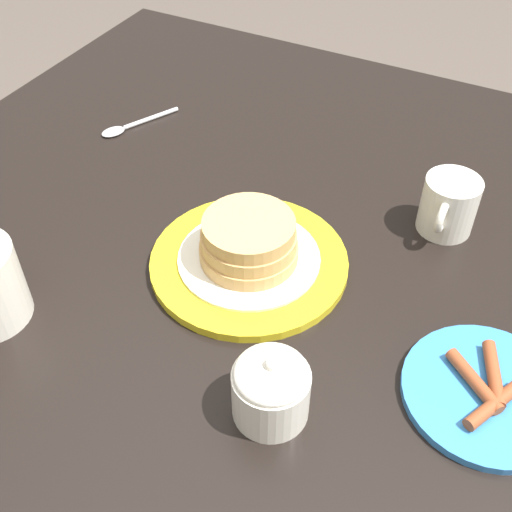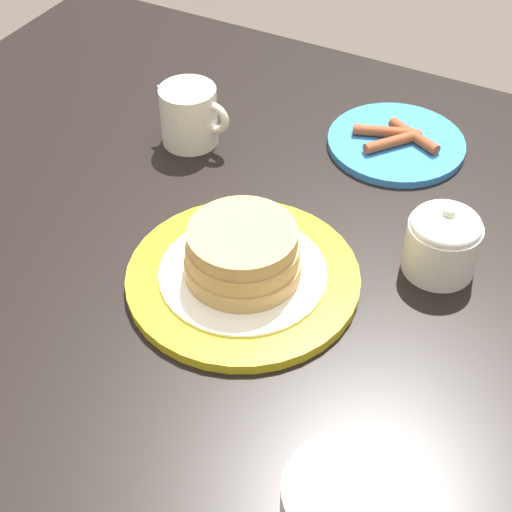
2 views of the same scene
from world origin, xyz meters
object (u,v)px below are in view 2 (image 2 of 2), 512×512
object	(u,v)px
pancake_plate	(243,266)
sugar_bowl	(443,241)
side_plate_bacon	(396,142)
creamer_pitcher	(188,114)

from	to	relation	value
pancake_plate	sugar_bowl	world-z (taller)	sugar_bowl
side_plate_bacon	creamer_pitcher	distance (m)	0.27
sugar_bowl	side_plate_bacon	bearing A→B (deg)	121.78
side_plate_bacon	creamer_pitcher	bearing A→B (deg)	-155.09
pancake_plate	sugar_bowl	bearing A→B (deg)	33.76
pancake_plate	creamer_pitcher	xyz separation A→B (m)	(-0.18, 0.20, 0.02)
side_plate_bacon	creamer_pitcher	world-z (taller)	creamer_pitcher
creamer_pitcher	side_plate_bacon	bearing A→B (deg)	24.91
creamer_pitcher	sugar_bowl	world-z (taller)	same
side_plate_bacon	sugar_bowl	xyz separation A→B (m)	(0.12, -0.19, 0.03)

